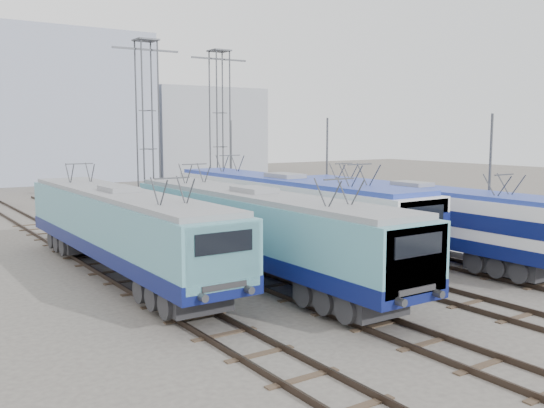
{
  "coord_description": "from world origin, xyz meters",
  "views": [
    {
      "loc": [
        -15.55,
        -15.69,
        6.23
      ],
      "look_at": [
        -0.29,
        7.0,
        2.89
      ],
      "focal_mm": 40.0,
      "sensor_mm": 36.0,
      "label": 1
    }
  ],
  "objects": [
    {
      "name": "catenary_tower_east",
      "position": [
        6.5,
        24.0,
        6.64
      ],
      "size": [
        4.5,
        1.2,
        12.0
      ],
      "color": "#3F4247",
      "rests_on": "ground"
    },
    {
      "name": "mast_front",
      "position": [
        8.6,
        2.0,
        3.5
      ],
      "size": [
        0.12,
        0.12,
        7.0
      ],
      "primitive_type": "cylinder",
      "color": "#3F4247",
      "rests_on": "ground"
    },
    {
      "name": "locomotive_center_right",
      "position": [
        2.25,
        9.4,
        2.39
      ],
      "size": [
        2.97,
        18.77,
        3.53
      ],
      "color": "#0C144F",
      "rests_on": "ground"
    },
    {
      "name": "locomotive_far_right",
      "position": [
        6.75,
        4.92,
        2.2
      ],
      "size": [
        2.72,
        17.18,
        3.23
      ],
      "color": "#0C144F",
      "rests_on": "ground"
    },
    {
      "name": "catenary_tower_west",
      "position": [
        0.0,
        22.0,
        6.64
      ],
      "size": [
        4.5,
        1.2,
        12.0
      ],
      "color": "#3F4247",
      "rests_on": "ground"
    },
    {
      "name": "building_east",
      "position": [
        24.0,
        62.0,
        6.0
      ],
      "size": [
        16.0,
        12.0,
        12.0
      ],
      "primitive_type": "cube",
      "color": "#8C919B",
      "rests_on": "ground"
    },
    {
      "name": "mast_rear",
      "position": [
        8.6,
        26.0,
        3.5
      ],
      "size": [
        0.12,
        0.12,
        7.0
      ],
      "primitive_type": "cylinder",
      "color": "#3F4247",
      "rests_on": "ground"
    },
    {
      "name": "mast_mid",
      "position": [
        8.6,
        14.0,
        3.5
      ],
      "size": [
        0.12,
        0.12,
        7.0
      ],
      "primitive_type": "cylinder",
      "color": "#3F4247",
      "rests_on": "ground"
    },
    {
      "name": "ground",
      "position": [
        0.0,
        0.0,
        0.0
      ],
      "size": [
        160.0,
        160.0,
        0.0
      ],
      "primitive_type": "plane",
      "color": "#514C47"
    },
    {
      "name": "locomotive_far_left",
      "position": [
        -6.75,
        8.77,
        2.25
      ],
      "size": [
        2.85,
        18.02,
        3.39
      ],
      "color": "#0C144F",
      "rests_on": "ground"
    },
    {
      "name": "platform",
      "position": [
        10.2,
        8.0,
        0.15
      ],
      "size": [
        4.0,
        70.0,
        0.3
      ],
      "primitive_type": "cube",
      "color": "#9E9E99",
      "rests_on": "ground"
    },
    {
      "name": "building_center",
      "position": [
        4.0,
        62.0,
        9.0
      ],
      "size": [
        22.0,
        14.0,
        18.0
      ],
      "primitive_type": "cube",
      "color": "#8D96AF",
      "rests_on": "ground"
    },
    {
      "name": "locomotive_center_left",
      "position": [
        -2.25,
        5.2,
        2.25
      ],
      "size": [
        2.86,
        18.04,
        3.39
      ],
      "color": "#0C144F",
      "rests_on": "ground"
    }
  ]
}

